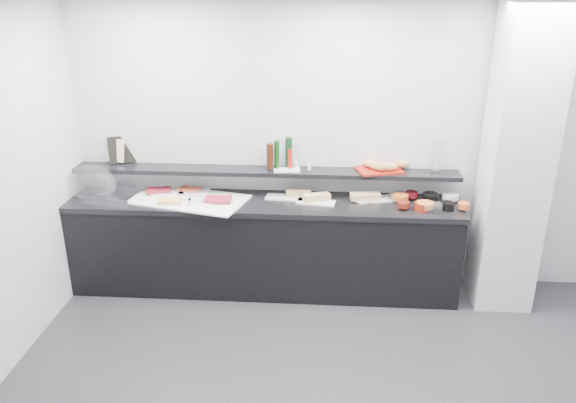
# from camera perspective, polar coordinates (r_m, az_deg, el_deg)

# --- Properties ---
(back_wall) EXTENTS (5.00, 0.02, 2.70)m
(back_wall) POSITION_cam_1_polar(r_m,az_deg,el_deg) (5.28, 5.33, 5.59)
(back_wall) COLOR silver
(back_wall) RESTS_ON ground
(column) EXTENTS (0.50, 0.50, 2.70)m
(column) POSITION_cam_1_polar(r_m,az_deg,el_deg) (5.20, 22.17, 3.83)
(column) COLOR silver
(column) RESTS_ON ground
(buffet_cabinet) EXTENTS (3.60, 0.60, 0.85)m
(buffet_cabinet) POSITION_cam_1_polar(r_m,az_deg,el_deg) (5.36, -2.48, -4.69)
(buffet_cabinet) COLOR black
(buffet_cabinet) RESTS_ON ground
(counter_top) EXTENTS (3.62, 0.62, 0.05)m
(counter_top) POSITION_cam_1_polar(r_m,az_deg,el_deg) (5.18, -2.56, -0.21)
(counter_top) COLOR black
(counter_top) RESTS_ON buffet_cabinet
(wall_shelf) EXTENTS (3.60, 0.25, 0.04)m
(wall_shelf) POSITION_cam_1_polar(r_m,az_deg,el_deg) (5.26, -2.39, 3.08)
(wall_shelf) COLOR black
(wall_shelf) RESTS_ON back_wall
(cloche_base) EXTENTS (0.56, 0.42, 0.04)m
(cloche_base) POSITION_cam_1_polar(r_m,az_deg,el_deg) (5.54, -17.38, 0.76)
(cloche_base) COLOR silver
(cloche_base) RESTS_ON counter_top
(cloche_dome) EXTENTS (0.48, 0.32, 0.34)m
(cloche_dome) POSITION_cam_1_polar(r_m,az_deg,el_deg) (5.57, -19.32, 1.80)
(cloche_dome) COLOR white
(cloche_dome) RESTS_ON cloche_base
(linen_runner) EXTENTS (1.27, 0.83, 0.01)m
(linen_runner) POSITION_cam_1_polar(r_m,az_deg,el_deg) (5.29, -10.65, 0.29)
(linen_runner) COLOR white
(linen_runner) RESTS_ON counter_top
(platter_meat_a) EXTENTS (0.34, 0.27, 0.01)m
(platter_meat_a) POSITION_cam_1_polar(r_m,az_deg,el_deg) (5.44, -12.16, 0.94)
(platter_meat_a) COLOR white
(platter_meat_a) RESTS_ON linen_runner
(food_meat_a) EXTENTS (0.26, 0.20, 0.02)m
(food_meat_a) POSITION_cam_1_polar(r_m,az_deg,el_deg) (5.46, -13.04, 1.13)
(food_meat_a) COLOR maroon
(food_meat_a) RESTS_ON platter_meat_a
(platter_salmon) EXTENTS (0.32, 0.23, 0.01)m
(platter_salmon) POSITION_cam_1_polar(r_m,az_deg,el_deg) (5.39, -9.49, 0.92)
(platter_salmon) COLOR silver
(platter_salmon) RESTS_ON linen_runner
(food_salmon) EXTENTS (0.22, 0.17, 0.02)m
(food_salmon) POSITION_cam_1_polar(r_m,az_deg,el_deg) (5.43, -9.98, 1.25)
(food_salmon) COLOR #C74828
(food_salmon) RESTS_ON platter_salmon
(platter_cheese) EXTENTS (0.26, 0.18, 0.01)m
(platter_cheese) POSITION_cam_1_polar(r_m,az_deg,el_deg) (5.18, -11.34, -0.06)
(platter_cheese) COLOR white
(platter_cheese) RESTS_ON linen_runner
(food_cheese) EXTENTS (0.22, 0.15, 0.02)m
(food_cheese) POSITION_cam_1_polar(r_m,az_deg,el_deg) (5.17, -11.91, 0.07)
(food_cheese) COLOR #ECBB5C
(food_cheese) RESTS_ON platter_cheese
(platter_meat_b) EXTENTS (0.36, 0.30, 0.01)m
(platter_meat_b) POSITION_cam_1_polar(r_m,az_deg,el_deg) (5.18, -8.35, 0.15)
(platter_meat_b) COLOR white
(platter_meat_b) RESTS_ON linen_runner
(food_meat_b) EXTENTS (0.25, 0.17, 0.02)m
(food_meat_b) POSITION_cam_1_polar(r_m,az_deg,el_deg) (5.14, -7.13, 0.24)
(food_meat_b) COLOR maroon
(food_meat_b) RESTS_ON platter_meat_b
(sandwich_plate_left) EXTENTS (0.38, 0.19, 0.01)m
(sandwich_plate_left) POSITION_cam_1_polar(r_m,az_deg,el_deg) (5.23, -0.25, 0.41)
(sandwich_plate_left) COLOR white
(sandwich_plate_left) RESTS_ON counter_top
(sandwich_food_left) EXTENTS (0.24, 0.11, 0.06)m
(sandwich_food_left) POSITION_cam_1_polar(r_m,az_deg,el_deg) (5.24, 1.07, 0.89)
(sandwich_food_left) COLOR tan
(sandwich_food_left) RESTS_ON sandwich_plate_left
(tongs_left) EXTENTS (0.14, 0.09, 0.01)m
(tongs_left) POSITION_cam_1_polar(r_m,az_deg,el_deg) (5.19, -0.46, 0.39)
(tongs_left) COLOR #B7BABF
(tongs_left) RESTS_ON sandwich_plate_left
(sandwich_plate_mid) EXTENTS (0.37, 0.20, 0.01)m
(sandwich_plate_mid) POSITION_cam_1_polar(r_m,az_deg,el_deg) (5.12, 2.85, -0.08)
(sandwich_plate_mid) COLOR white
(sandwich_plate_mid) RESTS_ON counter_top
(sandwich_food_mid) EXTENTS (0.26, 0.17, 0.06)m
(sandwich_food_mid) POSITION_cam_1_polar(r_m,az_deg,el_deg) (5.14, 2.93, 0.43)
(sandwich_food_mid) COLOR tan
(sandwich_food_mid) RESTS_ON sandwich_plate_mid
(tongs_mid) EXTENTS (0.16, 0.02, 0.01)m
(tongs_mid) POSITION_cam_1_polar(r_m,az_deg,el_deg) (5.09, 3.49, -0.10)
(tongs_mid) COLOR silver
(tongs_mid) RESTS_ON sandwich_plate_mid
(sandwich_plate_right) EXTENTS (0.43, 0.27, 0.01)m
(sandwich_plate_right) POSITION_cam_1_polar(r_m,az_deg,el_deg) (5.26, 9.10, 0.24)
(sandwich_plate_right) COLOR silver
(sandwich_plate_right) RESTS_ON counter_top
(sandwich_food_right) EXTENTS (0.29, 0.14, 0.06)m
(sandwich_food_right) POSITION_cam_1_polar(r_m,az_deg,el_deg) (5.20, 7.85, 0.52)
(sandwich_food_right) COLOR tan
(sandwich_food_right) RESTS_ON sandwich_plate_right
(tongs_right) EXTENTS (0.16, 0.01, 0.01)m
(tongs_right) POSITION_cam_1_polar(r_m,az_deg,el_deg) (5.13, 7.73, -0.06)
(tongs_right) COLOR silver
(tongs_right) RESTS_ON sandwich_plate_right
(bowl_glass_fruit) EXTENTS (0.21, 0.21, 0.07)m
(bowl_glass_fruit) POSITION_cam_1_polar(r_m,az_deg,el_deg) (5.25, 11.21, 0.40)
(bowl_glass_fruit) COLOR silver
(bowl_glass_fruit) RESTS_ON counter_top
(fill_glass_fruit) EXTENTS (0.16, 0.16, 0.05)m
(fill_glass_fruit) POSITION_cam_1_polar(r_m,az_deg,el_deg) (5.22, 11.35, 0.41)
(fill_glass_fruit) COLOR #D95B1D
(fill_glass_fruit) RESTS_ON bowl_glass_fruit
(bowl_black_jam) EXTENTS (0.15, 0.15, 0.07)m
(bowl_black_jam) POSITION_cam_1_polar(r_m,az_deg,el_deg) (5.32, 14.26, 0.44)
(bowl_black_jam) COLOR black
(bowl_black_jam) RESTS_ON counter_top
(fill_black_jam) EXTENTS (0.13, 0.13, 0.05)m
(fill_black_jam) POSITION_cam_1_polar(r_m,az_deg,el_deg) (5.32, 12.45, 0.71)
(fill_black_jam) COLOR #5C0D13
(fill_black_jam) RESTS_ON bowl_black_jam
(bowl_glass_cream) EXTENTS (0.22, 0.22, 0.07)m
(bowl_glass_cream) POSITION_cam_1_polar(r_m,az_deg,el_deg) (5.37, 16.24, 0.41)
(bowl_glass_cream) COLOR white
(bowl_glass_cream) RESTS_ON counter_top
(fill_glass_cream) EXTENTS (0.17, 0.17, 0.05)m
(fill_glass_cream) POSITION_cam_1_polar(r_m,az_deg,el_deg) (5.36, 16.18, 0.51)
(fill_glass_cream) COLOR white
(fill_glass_cream) RESTS_ON bowl_glass_cream
(bowl_red_jam) EXTENTS (0.18, 0.18, 0.07)m
(bowl_red_jam) POSITION_cam_1_polar(r_m,az_deg,el_deg) (5.09, 13.48, -0.47)
(bowl_red_jam) COLOR #9A200E
(bowl_red_jam) RESTS_ON counter_top
(fill_red_jam) EXTENTS (0.13, 0.13, 0.05)m
(fill_red_jam) POSITION_cam_1_polar(r_m,az_deg,el_deg) (5.06, 11.66, -0.30)
(fill_red_jam) COLOR #5D190D
(fill_red_jam) RESTS_ON bowl_red_jam
(bowl_glass_salmon) EXTENTS (0.18, 0.18, 0.07)m
(bowl_glass_salmon) POSITION_cam_1_polar(r_m,az_deg,el_deg) (5.08, 14.58, -0.60)
(bowl_glass_salmon) COLOR white
(bowl_glass_salmon) RESTS_ON counter_top
(fill_glass_salmon) EXTENTS (0.18, 0.18, 0.05)m
(fill_glass_salmon) POSITION_cam_1_polar(r_m,az_deg,el_deg) (5.09, 13.76, -0.35)
(fill_glass_salmon) COLOR #CE6A32
(fill_glass_salmon) RESTS_ON bowl_glass_salmon
(bowl_black_fruit) EXTENTS (0.15, 0.15, 0.07)m
(bowl_black_fruit) POSITION_cam_1_polar(r_m,az_deg,el_deg) (5.16, 15.93, -0.44)
(bowl_black_fruit) COLOR black
(bowl_black_fruit) RESTS_ON counter_top
(fill_black_fruit) EXTENTS (0.11, 0.11, 0.05)m
(fill_black_fruit) POSITION_cam_1_polar(r_m,az_deg,el_deg) (5.17, 17.42, -0.40)
(fill_black_fruit) COLOR #E8531F
(fill_black_fruit) RESTS_ON bowl_black_fruit
(framed_print) EXTENTS (0.26, 0.17, 0.26)m
(framed_print) POSITION_cam_1_polar(r_m,az_deg,el_deg) (5.64, -16.53, 5.06)
(framed_print) COLOR black
(framed_print) RESTS_ON wall_shelf
(print_art) EXTENTS (0.20, 0.11, 0.22)m
(print_art) POSITION_cam_1_polar(r_m,az_deg,el_deg) (5.64, -17.11, 5.00)
(print_art) COLOR beige
(print_art) RESTS_ON framed_print
(condiment_tray) EXTENTS (0.25, 0.17, 0.01)m
(condiment_tray) POSITION_cam_1_polar(r_m,az_deg,el_deg) (5.21, -0.11, 3.24)
(condiment_tray) COLOR white
(condiment_tray) RESTS_ON wall_shelf
(bottle_green_a) EXTENTS (0.06, 0.06, 0.26)m
(bottle_green_a) POSITION_cam_1_polar(r_m,az_deg,el_deg) (5.22, -1.16, 4.81)
(bottle_green_a) COLOR #0F3910
(bottle_green_a) RESTS_ON condiment_tray
(bottle_brown) EXTENTS (0.08, 0.08, 0.24)m
(bottle_brown) POSITION_cam_1_polar(r_m,az_deg,el_deg) (5.19, -1.85, 4.62)
(bottle_brown) COLOR #37160A
(bottle_brown) RESTS_ON condiment_tray
(bottle_green_b) EXTENTS (0.08, 0.08, 0.28)m
(bottle_green_b) POSITION_cam_1_polar(r_m,az_deg,el_deg) (5.25, 0.08, 5.04)
(bottle_green_b) COLOR black
(bottle_green_b) RESTS_ON condiment_tray
(bottle_hot) EXTENTS (0.04, 0.04, 0.18)m
(bottle_hot) POSITION_cam_1_polar(r_m,az_deg,el_deg) (5.21, 0.20, 4.35)
(bottle_hot) COLOR #B81B0D
(bottle_hot) RESTS_ON condiment_tray
(shaker_salt) EXTENTS (0.04, 0.04, 0.07)m
(shaker_salt) POSITION_cam_1_polar(r_m,az_deg,el_deg) (5.18, 2.18, 3.57)
(shaker_salt) COLOR white
(shaker_salt) RESTS_ON condiment_tray
(shaker_pepper) EXTENTS (0.04, 0.04, 0.07)m
(shaker_pepper) POSITION_cam_1_polar(r_m,az_deg,el_deg) (5.25, 0.82, 3.86)
(shaker_pepper) COLOR silver
(shaker_pepper) RESTS_ON condiment_tray
(bread_tray) EXTENTS (0.46, 0.38, 0.02)m
(bread_tray) POSITION_cam_1_polar(r_m,az_deg,el_deg) (5.26, 9.23, 3.19)
(bread_tray) COLOR #A21E11
(bread_tray) RESTS_ON wall_shelf
(bread_roll_nw) EXTENTS (0.17, 0.14, 0.08)m
(bread_roll_nw) POSITION_cam_1_polar(r_m,az_deg,el_deg) (5.28, 8.32, 3.86)
(bread_roll_nw) COLOR #C08349
(bread_roll_nw) RESTS_ON bread_tray
(bread_roll_ne) EXTENTS (0.18, 0.15, 0.08)m
(bread_roll_ne) POSITION_cam_1_polar(r_m,az_deg,el_deg) (5.32, 11.45, 3.81)
(bread_roll_ne) COLOR #C7804B
(bread_roll_ne) RESTS_ON bread_tray
(bread_roll_s) EXTENTS (0.17, 0.14, 0.08)m
(bread_roll_s) POSITION_cam_1_polar(r_m,az_deg,el_deg) (5.19, 9.57, 3.51)
(bread_roll_s) COLOR #B07C43
(bread_roll_s) RESTS_ON bread_tray
(bread_roll_se) EXTENTS (0.17, 0.12, 0.08)m
(bread_roll_se) POSITION_cam_1_polar(r_m,az_deg,el_deg) (5.22, 10.33, 3.54)
(bread_roll_se) COLOR #CF824F
(bread_roll_se) RESTS_ON bread_tray
(bread_roll_midw) EXTENTS (0.16, 0.13, 0.08)m
(bread_roll_midw) POSITION_cam_1_polar(r_m,az_deg,el_deg) (5.22, 8.97, 3.64)
(bread_roll_midw) COLOR #B89746
(bread_roll_midw) RESTS_ON bread_tray
(bread_roll_mide) EXTENTS (0.14, 0.09, 0.08)m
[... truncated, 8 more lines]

